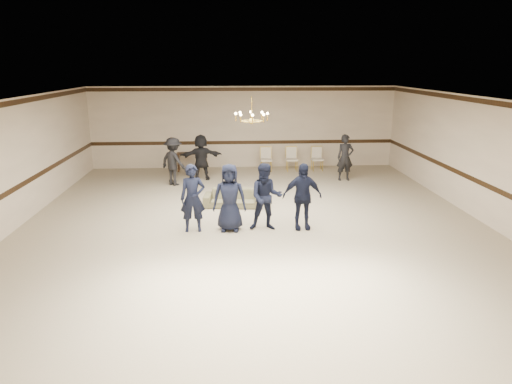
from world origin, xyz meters
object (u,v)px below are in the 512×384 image
adult_right (345,158)px  boy_a (193,198)px  boy_b (230,198)px  adult_mid (201,157)px  banquet_chair_right (317,159)px  chandelier (252,109)px  boy_d (302,196)px  banquet_chair_mid (292,159)px  settee (233,198)px  console_table (189,162)px  boy_c (266,197)px  adult_left (174,161)px  banquet_chair_left (266,160)px

adult_right → boy_a: bearing=-139.0°
boy_b → adult_mid: boy_b is taller
boy_b → banquet_chair_right: (3.46, 6.55, -0.39)m
chandelier → adult_mid: size_ratio=0.57×
boy_d → banquet_chair_mid: bearing=81.3°
boy_a → banquet_chair_mid: (3.36, 6.55, -0.39)m
boy_d → banquet_chair_right: (1.66, 6.55, -0.39)m
settee → console_table: size_ratio=1.98×
boy_a → adult_mid: 5.34m
boy_c → adult_mid: (-1.87, 5.33, -0.02)m
boy_a → boy_d: same height
chandelier → adult_right: size_ratio=0.57×
boy_c → settee: boy_c is taller
boy_d → adult_mid: (-2.77, 5.33, -0.02)m
boy_b → boy_d: same height
boy_b → banquet_chair_right: 7.42m
adult_left → adult_right: (6.00, 0.30, 0.00)m
banquet_chair_left → adult_mid: bearing=-151.7°
boy_c → adult_mid: 5.65m
console_table → settee: bearing=-70.6°
adult_mid → banquet_chair_left: size_ratio=1.79×
adult_right → banquet_chair_left: (-2.67, 1.62, -0.36)m
boy_d → adult_left: boy_d is taller
boy_b → adult_right: 6.43m
chandelier → boy_c: size_ratio=0.56×
adult_mid → banquet_chair_right: (4.43, 1.22, -0.36)m
boy_a → boy_b: 0.90m
settee → banquet_chair_right: 5.64m
console_table → boy_d: bearing=-63.6°
boy_b → banquet_chair_mid: size_ratio=1.84×
adult_right → banquet_chair_right: 1.79m
chandelier → banquet_chair_left: bearing=80.8°
boy_c → console_table: (-2.44, 6.75, -0.48)m
adult_left → banquet_chair_right: size_ratio=1.79×
banquet_chair_mid → banquet_chair_right: size_ratio=1.00×
boy_b → adult_right: bearing=53.8°
chandelier → adult_mid: (-1.60, 3.94, -2.06)m
adult_mid → adult_right: 5.12m
boy_a → boy_c: size_ratio=1.00×
adult_mid → boy_d: bearing=109.8°
settee → adult_right: bearing=42.8°
settee → banquet_chair_left: banquet_chair_left is taller
chandelier → banquet_chair_left: 5.76m
boy_b → adult_right: (4.13, 4.93, -0.02)m
adult_right → banquet_chair_mid: (-1.67, 1.62, -0.36)m
boy_a → adult_left: size_ratio=1.03×
banquet_chair_right → console_table: (-5.00, 0.20, -0.09)m
boy_a → adult_right: size_ratio=1.03×
chandelier → boy_b: bearing=-114.1°
adult_mid → banquet_chair_right: size_ratio=1.79×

